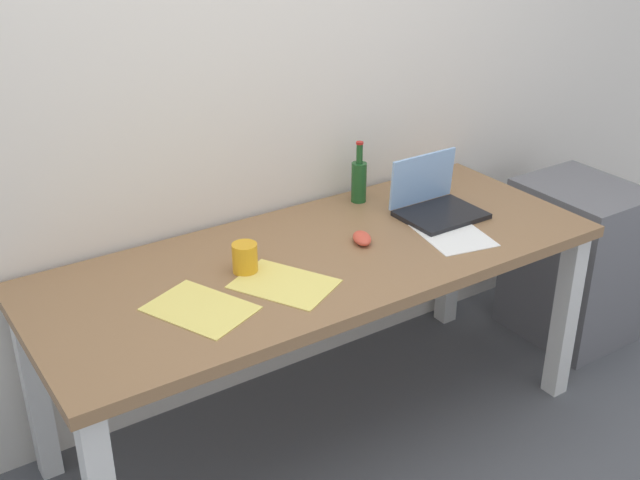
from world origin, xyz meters
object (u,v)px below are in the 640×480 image
(beer_bottle, at_px, (359,180))
(laptop_right, at_px, (436,203))
(desk, at_px, (320,277))
(computer_mouse, at_px, (362,238))
(coffee_mug, at_px, (245,258))
(filing_cabinet, at_px, (574,261))

(beer_bottle, bearing_deg, laptop_right, -56.95)
(desk, xyz_separation_m, computer_mouse, (0.16, -0.01, 0.10))
(computer_mouse, relative_size, coffee_mug, 1.05)
(computer_mouse, distance_m, coffee_mug, 0.43)
(computer_mouse, distance_m, filing_cabinet, 1.18)
(filing_cabinet, bearing_deg, computer_mouse, 178.42)
(desk, bearing_deg, coffee_mug, 173.76)
(beer_bottle, xyz_separation_m, coffee_mug, (-0.62, -0.26, -0.04))
(computer_mouse, bearing_deg, laptop_right, 30.09)
(desk, height_order, filing_cabinet, desk)
(laptop_right, height_order, computer_mouse, laptop_right)
(laptop_right, bearing_deg, computer_mouse, -173.03)
(beer_bottle, bearing_deg, coffee_mug, -157.79)
(coffee_mug, relative_size, filing_cabinet, 0.14)
(laptop_right, bearing_deg, beer_bottle, 123.05)
(desk, height_order, coffee_mug, coffee_mug)
(laptop_right, distance_m, filing_cabinet, 0.86)
(filing_cabinet, bearing_deg, desk, 178.15)
(laptop_right, bearing_deg, desk, -176.31)
(desk, relative_size, computer_mouse, 19.06)
(beer_bottle, relative_size, filing_cabinet, 0.34)
(computer_mouse, xyz_separation_m, filing_cabinet, (1.11, -0.03, -0.40))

